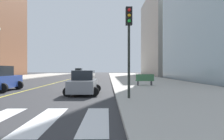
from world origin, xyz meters
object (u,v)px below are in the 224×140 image
object	(u,v)px
traffic_light_near_corner	(129,34)
park_bench	(145,80)
car_gray_nearest	(84,83)
car_green_third	(79,72)

from	to	relation	value
traffic_light_near_corner	park_bench	world-z (taller)	traffic_light_near_corner
car_gray_nearest	park_bench	xyz separation A→B (m)	(5.39, 5.80, -0.09)
traffic_light_near_corner	car_green_third	bearing A→B (deg)	-78.88
car_green_third	park_bench	world-z (taller)	car_green_third
car_gray_nearest	car_green_third	size ratio (longest dim) A/B	0.80
car_green_third	traffic_light_near_corner	distance (m)	51.52
traffic_light_near_corner	park_bench	xyz separation A→B (m)	(2.51, 8.82, -3.01)
park_bench	car_gray_nearest	bearing A→B (deg)	136.45
car_green_third	car_gray_nearest	bearing A→B (deg)	-78.77
car_green_third	park_bench	distance (m)	43.47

